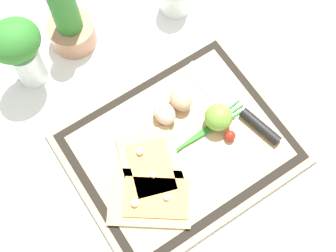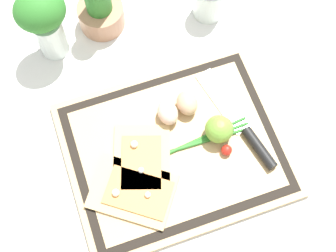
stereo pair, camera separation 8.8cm
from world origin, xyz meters
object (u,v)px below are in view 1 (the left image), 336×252
Objects in this scene: herb_pot at (69,24)px; cherry_tomato_red at (230,136)px; pizza_slice_far at (150,164)px; lime at (218,117)px; pizza_slice_near at (151,198)px; egg_pink at (165,113)px; egg_brown at (181,100)px; knife at (246,115)px; herb_glass at (19,49)px.

cherry_tomato_red is at bearing -68.98° from herb_pot.
lime is at bearing 0.63° from pizza_slice_far.
pizza_slice_near is 1.05× the size of herb_pot.
lime is at bearing -39.11° from egg_pink.
pizza_slice_near is 0.22m from egg_brown.
pizza_slice_near is at bearing -174.79° from cherry_tomato_red.
knife is 1.36× the size of herb_pot.
knife is 0.18m from egg_pink.
cherry_tomato_red is 0.12× the size of herb_pot.
pizza_slice_near is 3.74× the size of egg_pink.
pizza_slice_near is 0.21m from cherry_tomato_red.
herb_glass is at bearing 133.60° from knife.
pizza_slice_far is 3.27× the size of egg_brown.
lime reaches higher than cherry_tomato_red.
knife is at bearing 18.37° from cherry_tomato_red.
cherry_tomato_red is (-0.06, -0.02, 0.00)m from knife.
pizza_slice_near and pizza_slice_far have the same top height.
lime is 0.39m from herb_pot.
herb_pot is at bearing 119.01° from knife.
egg_pink reaches higher than knife.
egg_pink is (0.08, 0.07, 0.02)m from pizza_slice_far.
herb_pot is 1.01× the size of herb_glass.
cherry_tomato_red is at bearing -161.63° from knife.
herb_glass reaches higher than egg_pink.
pizza_slice_near is 8.84× the size of cherry_tomato_red.
egg_brown is at bearing 117.98° from lime.
egg_brown reaches higher than cherry_tomato_red.
pizza_slice_far and cherry_tomato_red have the same top height.
herb_pot reaches higher than egg_brown.
herb_glass reaches higher than pizza_slice_far.
egg_brown is at bearing 9.17° from egg_pink.
herb_glass is at bearing 133.22° from egg_brown.
herb_glass reaches higher than pizza_slice_near.
egg_brown is 0.35m from herb_glass.
lime reaches higher than knife.
pizza_slice_near is at bearing -131.84° from egg_pink.
cherry_tomato_red is (0.09, -0.12, -0.01)m from egg_pink.
egg_brown is at bearing -46.78° from herb_glass.
pizza_slice_near is 0.77× the size of knife.
cherry_tomato_red is at bearing 5.21° from pizza_slice_near.
pizza_slice_near is 3.74× the size of egg_brown.
herb_pot is 0.14m from herb_glass.
pizza_slice_far is 0.92× the size of herb_pot.
knife is at bearing 8.16° from pizza_slice_near.
pizza_slice_near is 0.41m from herb_glass.
pizza_slice_far is 0.36m from herb_pot.
lime is (0.09, -0.07, 0.01)m from egg_pink.
herb_pot is (-0.07, 0.29, 0.03)m from egg_pink.
egg_brown is 0.13m from cherry_tomato_red.
knife is at bearing -46.40° from herb_glass.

